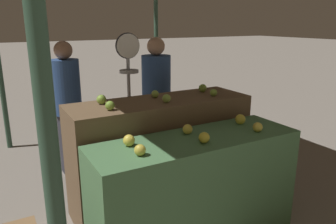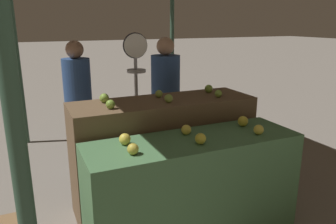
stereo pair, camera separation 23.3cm
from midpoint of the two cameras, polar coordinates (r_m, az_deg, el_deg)
display_counter_front at (r=2.73m, az=6.91°, el=-13.49°), size 1.71×0.55×0.89m
display_counter_back at (r=3.17m, az=1.37°, el=-7.34°), size 1.71×0.55×1.07m
apple_front_0 at (r=2.23m, az=-3.15°, el=-6.50°), size 0.08×0.08×0.08m
apple_front_1 at (r=2.44m, az=8.42°, el=-4.65°), size 0.08×0.08×0.08m
apple_front_2 at (r=2.75m, az=17.88°, el=-2.98°), size 0.08×0.08×0.08m
apple_front_3 at (r=2.41m, az=-4.79°, el=-4.77°), size 0.09×0.09×0.09m
apple_front_4 at (r=2.62m, az=5.74°, el=-3.13°), size 0.08×0.08×0.08m
apple_front_5 at (r=2.92m, az=15.16°, el=-1.59°), size 0.09×0.09×0.09m
apple_back_0 at (r=2.70m, az=-7.58°, el=1.30°), size 0.08×0.08×0.08m
apple_back_1 at (r=2.90m, az=2.46°, el=2.36°), size 0.08×0.08×0.08m
apple_back_2 at (r=3.16m, az=10.85°, el=3.17°), size 0.07×0.07×0.07m
apple_back_3 at (r=2.92m, az=-8.82°, el=2.38°), size 0.08×0.08×0.08m
apple_back_4 at (r=3.09m, az=0.64°, el=3.18°), size 0.07×0.07×0.07m
apple_back_5 at (r=3.34m, az=9.09°, el=4.00°), size 0.08×0.08×0.08m
produce_scale at (r=3.52m, az=-3.67°, el=6.18°), size 0.27×0.20×1.65m
person_vendor_at_scale at (r=3.95m, az=1.26°, el=3.09°), size 0.38×0.38×1.59m
person_customer_left at (r=4.00m, az=-13.79°, el=2.58°), size 0.34×0.34×1.56m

